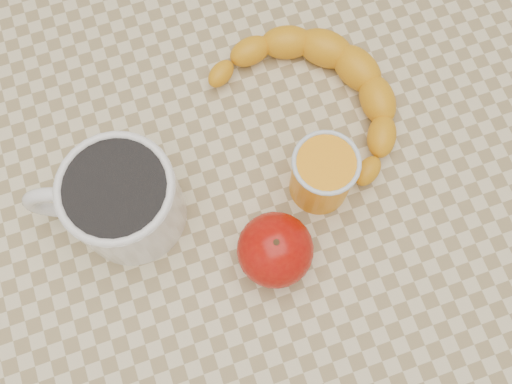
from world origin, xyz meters
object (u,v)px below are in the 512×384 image
object	(u,v)px
table	(256,217)
banana	(318,96)
apple	(275,250)
coffee_mug	(120,200)
orange_juice_glass	(322,175)

from	to	relation	value
table	banana	xyz separation A→B (m)	(0.11, 0.09, 0.11)
apple	banana	distance (m)	0.19
table	apple	bearing A→B (deg)	-92.97
coffee_mug	apple	size ratio (longest dim) A/B	1.72
table	orange_juice_glass	bearing A→B (deg)	-9.31
coffee_mug	banana	distance (m)	0.25
coffee_mug	orange_juice_glass	world-z (taller)	coffee_mug
table	apple	xyz separation A→B (m)	(-0.00, -0.07, 0.12)
coffee_mug	banana	size ratio (longest dim) A/B	0.54
table	banana	distance (m)	0.17
table	apple	size ratio (longest dim) A/B	7.79
table	coffee_mug	world-z (taller)	coffee_mug
orange_juice_glass	banana	xyz separation A→B (m)	(0.04, 0.10, -0.02)
table	orange_juice_glass	xyz separation A→B (m)	(0.07, -0.01, 0.13)
table	orange_juice_glass	size ratio (longest dim) A/B	9.64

